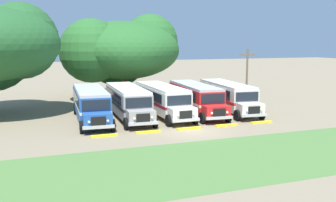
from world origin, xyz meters
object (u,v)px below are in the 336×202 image
object	(u,v)px
parked_bus_slot_0	(91,103)
parked_bus_slot_4	(228,95)
broad_shade_tree	(122,50)
parked_bus_slot_3	(196,97)
utility_pole	(247,76)
parked_bus_slot_2	(162,99)
parked_bus_slot_1	(128,101)

from	to	relation	value
parked_bus_slot_0	parked_bus_slot_4	xyz separation A→B (m)	(13.75, -0.10, 0.00)
broad_shade_tree	parked_bus_slot_3	bearing A→B (deg)	-72.30
parked_bus_slot_3	utility_pole	distance (m)	6.55
parked_bus_slot_2	broad_shade_tree	xyz separation A→B (m)	(-0.73, 12.98, 4.35)
parked_bus_slot_1	broad_shade_tree	size ratio (longest dim) A/B	0.71
parked_bus_slot_3	parked_bus_slot_2	bearing A→B (deg)	-87.56
parked_bus_slot_0	broad_shade_tree	bearing A→B (deg)	158.70
parked_bus_slot_3	parked_bus_slot_4	distance (m)	3.53
parked_bus_slot_1	utility_pole	bearing A→B (deg)	95.77
parked_bus_slot_3	broad_shade_tree	bearing A→B (deg)	-158.11
parked_bus_slot_4	utility_pole	world-z (taller)	utility_pole
parked_bus_slot_0	parked_bus_slot_3	size ratio (longest dim) A/B	1.00
parked_bus_slot_1	parked_bus_slot_4	size ratio (longest dim) A/B	0.99
parked_bus_slot_0	utility_pole	world-z (taller)	utility_pole
parked_bus_slot_1	parked_bus_slot_0	bearing A→B (deg)	-86.81
parked_bus_slot_4	parked_bus_slot_3	bearing A→B (deg)	-85.08
parked_bus_slot_0	utility_pole	size ratio (longest dim) A/B	1.76
utility_pole	broad_shade_tree	bearing A→B (deg)	130.38
parked_bus_slot_2	utility_pole	bearing A→B (deg)	94.17
parked_bus_slot_2	parked_bus_slot_3	xyz separation A→B (m)	(3.45, -0.11, 0.00)
broad_shade_tree	utility_pole	bearing A→B (deg)	-49.62
parked_bus_slot_4	parked_bus_slot_0	bearing A→B (deg)	-84.73
parked_bus_slot_0	parked_bus_slot_4	bearing A→B (deg)	93.18
parked_bus_slot_3	parked_bus_slot_0	bearing A→B (deg)	-86.10
parked_bus_slot_2	parked_bus_slot_3	world-z (taller)	same
parked_bus_slot_3	parked_bus_slot_4	xyz separation A→B (m)	(3.53, -0.05, 0.00)
parked_bus_slot_3	broad_shade_tree	distance (m)	14.41
parked_bus_slot_4	parked_bus_slot_1	bearing A→B (deg)	-85.08
parked_bus_slot_0	broad_shade_tree	xyz separation A→B (m)	(6.05, 13.03, 4.35)
parked_bus_slot_0	broad_shade_tree	world-z (taller)	broad_shade_tree
parked_bus_slot_2	parked_bus_slot_1	bearing A→B (deg)	-89.81
parked_bus_slot_2	parked_bus_slot_4	world-z (taller)	same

